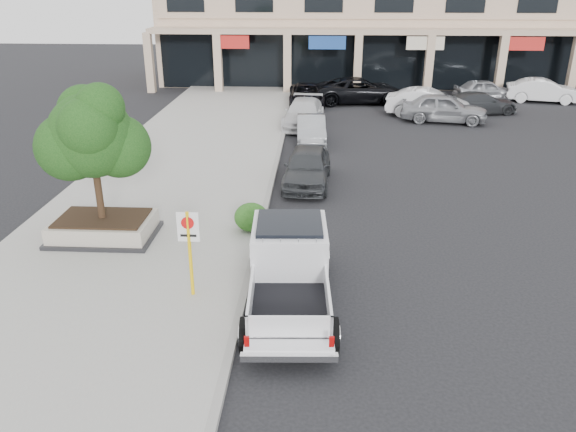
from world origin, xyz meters
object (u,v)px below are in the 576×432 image
object	(u,v)px
pickup_truck	(289,272)
curb_car_a	(307,166)
planter_tree	(97,135)
lot_car_b	(428,103)
lot_car_f	(543,91)
planter	(104,227)
lot_car_e	(485,90)
curb_car_b	(311,129)
curb_car_d	(307,95)
curb_car_c	(304,113)
no_parking_sign	(189,242)
lot_car_c	(480,103)
lot_car_d	(360,90)
lot_car_a	(444,108)

from	to	relation	value
pickup_truck	curb_car_a	xyz separation A→B (m)	(0.24, 9.17, -0.17)
planter_tree	lot_car_b	size ratio (longest dim) A/B	0.80
curb_car_a	lot_car_f	size ratio (longest dim) A/B	0.94
planter	lot_car_e	xyz separation A→B (m)	(18.03, 23.63, 0.24)
planter_tree	curb_car_b	world-z (taller)	planter_tree
curb_car_d	lot_car_e	world-z (taller)	lot_car_e
pickup_truck	curb_car_c	distance (m)	19.01
planter	no_parking_sign	world-z (taller)	no_parking_sign
curb_car_c	lot_car_c	distance (m)	11.38
no_parking_sign	lot_car_f	size ratio (longest dim) A/B	0.49
no_parking_sign	lot_car_f	xyz separation A→B (m)	(18.24, 26.50, -0.86)
pickup_truck	lot_car_e	bearing A→B (deg)	63.24
curb_car_b	lot_car_e	world-z (taller)	lot_car_e
no_parking_sign	lot_car_d	xyz separation A→B (m)	(5.88, 25.55, -0.79)
lot_car_c	planter	bearing A→B (deg)	124.91
curb_car_a	lot_car_a	world-z (taller)	lot_car_a
curb_car_c	lot_car_c	size ratio (longest dim) A/B	1.09
no_parking_sign	curb_car_c	bearing A→B (deg)	82.99
planter	lot_car_d	distance (m)	24.13
lot_car_b	lot_car_e	distance (m)	7.04
planter	planter_tree	distance (m)	2.95
planter_tree	curb_car_c	bearing A→B (deg)	69.65
planter_tree	no_parking_sign	bearing A→B (deg)	-45.69
curb_car_c	lot_car_f	size ratio (longest dim) A/B	1.07
lot_car_e	curb_car_c	bearing A→B (deg)	114.10
curb_car_d	lot_car_a	world-z (taller)	lot_car_a
curb_car_a	lot_car_c	bearing A→B (deg)	55.90
lot_car_c	lot_car_f	world-z (taller)	lot_car_f
lot_car_b	lot_car_e	size ratio (longest dim) A/B	1.20
lot_car_d	lot_car_c	bearing A→B (deg)	-119.91
curb_car_c	curb_car_a	bearing A→B (deg)	-82.62
lot_car_c	lot_car_a	bearing A→B (deg)	116.76
curb_car_d	curb_car_a	bearing A→B (deg)	-90.78
pickup_truck	curb_car_c	size ratio (longest dim) A/B	1.17
pickup_truck	lot_car_e	world-z (taller)	pickup_truck
curb_car_a	lot_car_d	xyz separation A→B (m)	(3.13, 16.50, 0.09)
planter	curb_car_a	size ratio (longest dim) A/B	0.72
planter	curb_car_a	distance (m)	8.50
no_parking_sign	planter	bearing A→B (deg)	136.71
pickup_truck	curb_car_b	xyz separation A→B (m)	(0.28, 15.61, -0.26)
curb_car_d	lot_car_e	size ratio (longest dim) A/B	1.18
curb_car_a	curb_car_b	world-z (taller)	curb_car_a
planter	pickup_truck	distance (m)	6.96
curb_car_c	lot_car_f	world-z (taller)	lot_car_f
lot_car_e	lot_car_b	bearing A→B (deg)	127.94
planter	curb_car_a	world-z (taller)	curb_car_a
no_parking_sign	lot_car_c	world-z (taller)	no_parking_sign
planter	lot_car_c	xyz separation A→B (m)	(16.61, 19.28, 0.19)
lot_car_b	lot_car_f	world-z (taller)	lot_car_b
curb_car_b	curb_car_c	world-z (taller)	curb_car_c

